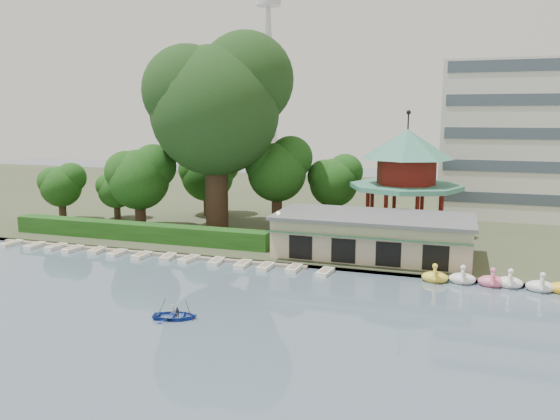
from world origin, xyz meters
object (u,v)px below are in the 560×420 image
at_px(dock, 145,252).
at_px(big_tree, 217,101).
at_px(pavilion, 406,172).
at_px(rowboat_with_passengers, 175,313).
at_px(boathouse, 373,235).

distance_m(dock, big_tree, 18.95).
relative_size(pavilion, rowboat_with_passengers, 2.75).
xyz_separation_m(pavilion, big_tree, (-20.80, -3.76, 7.70)).
distance_m(dock, rowboat_with_passengers, 18.97).
bearing_deg(boathouse, pavilion, 78.72).
bearing_deg(boathouse, big_tree, 161.58).
xyz_separation_m(boathouse, pavilion, (2.00, 10.03, 5.11)).
xyz_separation_m(dock, big_tree, (3.20, 11.04, 15.06)).
bearing_deg(rowboat_with_passengers, dock, 127.97).
relative_size(boathouse, big_tree, 0.82).
bearing_deg(dock, big_tree, 73.84).
xyz_separation_m(boathouse, rowboat_with_passengers, (-10.33, -19.73, -1.93)).
height_order(dock, boathouse, boathouse).
relative_size(dock, big_tree, 1.50).
xyz_separation_m(big_tree, rowboat_with_passengers, (8.47, -25.99, -14.75)).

